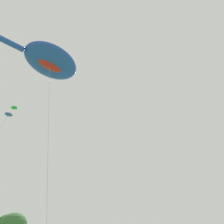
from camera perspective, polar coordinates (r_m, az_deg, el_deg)
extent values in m
ellipsoid|color=blue|center=(19.82, -19.61, 15.43)|extent=(6.67, 6.09, 1.51)
ellipsoid|color=red|center=(19.29, -20.06, 14.25)|extent=(2.57, 1.93, 0.54)
cylinder|color=#B2B2B7|center=(13.87, -20.51, -9.23)|extent=(2.98, 2.06, 16.64)
ellipsoid|color=blue|center=(34.67, -31.21, -0.70)|extent=(1.50, 1.38, 0.59)
ellipsoid|color=green|center=(24.71, -29.82, 1.26)|extent=(0.87, 0.99, 0.36)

